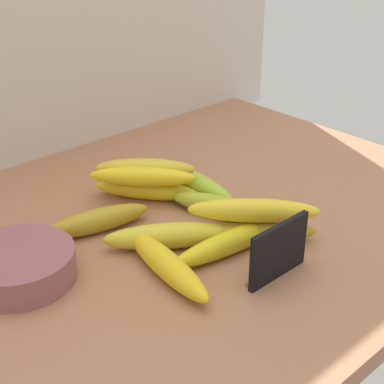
% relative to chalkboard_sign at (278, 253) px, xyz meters
% --- Properties ---
extents(counter_top, '(1.10, 0.76, 0.03)m').
position_rel_chalkboard_sign_xyz_m(counter_top, '(-0.03, 0.20, -0.05)').
color(counter_top, '#A36C4B').
rests_on(counter_top, ground).
extents(chalkboard_sign, '(0.11, 0.02, 0.08)m').
position_rel_chalkboard_sign_xyz_m(chalkboard_sign, '(0.00, 0.00, 0.00)').
color(chalkboard_sign, black).
rests_on(chalkboard_sign, counter_top).
extents(fruit_bowl, '(0.15, 0.15, 0.04)m').
position_rel_chalkboard_sign_xyz_m(fruit_bowl, '(-0.27, 0.24, -0.02)').
color(fruit_bowl, '#8F5458').
rests_on(fruit_bowl, counter_top).
extents(banana_0, '(0.10, 0.19, 0.04)m').
position_rel_chalkboard_sign_xyz_m(banana_0, '(0.06, 0.16, -0.02)').
color(banana_0, '#ABB62C').
rests_on(banana_0, counter_top).
extents(banana_1, '(0.04, 0.19, 0.04)m').
position_rel_chalkboard_sign_xyz_m(banana_1, '(0.09, 0.27, -0.02)').
color(banana_1, '#9EC02D').
rests_on(banana_1, counter_top).
extents(banana_2, '(0.17, 0.15, 0.03)m').
position_rel_chalkboard_sign_xyz_m(banana_2, '(0.04, 0.08, -0.02)').
color(banana_2, '#AE901F').
rests_on(banana_2, counter_top).
extents(banana_3, '(0.07, 0.20, 0.04)m').
position_rel_chalkboard_sign_xyz_m(banana_3, '(-0.11, 0.10, -0.02)').
color(banana_3, yellow).
rests_on(banana_3, counter_top).
extents(banana_4, '(0.18, 0.14, 0.04)m').
position_rel_chalkboard_sign_xyz_m(banana_4, '(-0.06, 0.16, -0.02)').
color(banana_4, gold).
rests_on(banana_4, counter_top).
extents(banana_5, '(0.21, 0.06, 0.04)m').
position_rel_chalkboard_sign_xyz_m(banana_5, '(-0.00, 0.09, -0.02)').
color(banana_5, yellow).
rests_on(banana_5, counter_top).
extents(banana_6, '(0.14, 0.17, 0.03)m').
position_rel_chalkboard_sign_xyz_m(banana_6, '(0.01, 0.30, -0.02)').
color(banana_6, yellow).
rests_on(banana_6, counter_top).
extents(banana_7, '(0.17, 0.08, 0.04)m').
position_rel_chalkboard_sign_xyz_m(banana_7, '(-0.11, 0.27, -0.02)').
color(banana_7, '#B08D1E').
rests_on(banana_7, counter_top).
extents(banana_8, '(0.15, 0.15, 0.03)m').
position_rel_chalkboard_sign_xyz_m(banana_8, '(-0.00, 0.29, 0.01)').
color(banana_8, yellow).
rests_on(banana_8, banana_6).
extents(banana_9, '(0.15, 0.15, 0.04)m').
position_rel_chalkboard_sign_xyz_m(banana_9, '(0.02, 0.31, 0.01)').
color(banana_9, gold).
rests_on(banana_9, banana_6).
extents(banana_10, '(0.17, 0.17, 0.04)m').
position_rel_chalkboard_sign_xyz_m(banana_10, '(0.05, 0.09, 0.01)').
color(banana_10, yellow).
rests_on(banana_10, banana_2).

